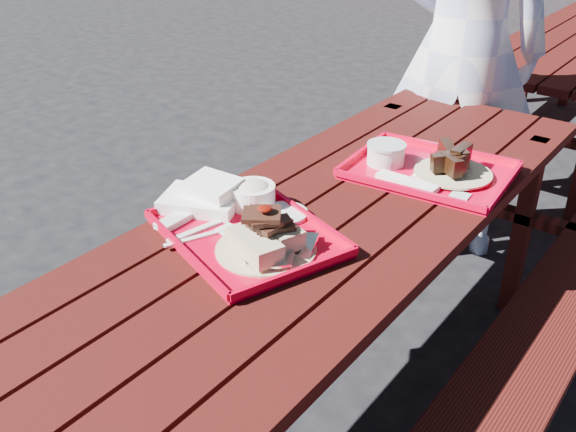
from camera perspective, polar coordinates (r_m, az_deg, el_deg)
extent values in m
plane|color=black|center=(2.26, 2.41, -17.07)|extent=(60.00, 60.00, 0.00)
cube|color=#430E0C|center=(1.97, -4.33, 1.90)|extent=(0.14, 2.40, 0.04)
cube|color=#430E0C|center=(1.88, -0.89, 0.67)|extent=(0.14, 2.40, 0.04)
cube|color=#430E0C|center=(1.81, 2.87, -0.68)|extent=(0.14, 2.40, 0.04)
cube|color=#430E0C|center=(1.74, 6.95, -2.14)|extent=(0.14, 2.40, 0.04)
cube|color=#430E0C|center=(1.68, 11.34, -3.70)|extent=(0.14, 2.40, 0.04)
cube|color=#430E0C|center=(2.29, -9.37, -2.93)|extent=(0.25, 2.40, 0.04)
cube|color=#430E0C|center=(2.95, 2.62, 0.23)|extent=(0.06, 0.06, 0.42)
cube|color=#430E0C|center=(1.79, 18.63, -14.65)|extent=(0.25, 2.40, 0.04)
cube|color=#430E0C|center=(2.84, 8.73, 2.45)|extent=(0.06, 0.06, 0.75)
cube|color=#430E0C|center=(2.65, 20.08, -1.14)|extent=(0.06, 0.06, 0.75)
cube|color=#430E0C|center=(2.70, 14.34, 1.75)|extent=(1.40, 0.06, 0.04)
cube|color=#430E0C|center=(4.36, 21.45, 15.10)|extent=(0.14, 2.40, 0.04)
cube|color=#430E0C|center=(4.33, 23.37, 14.64)|extent=(0.14, 2.40, 0.04)
cube|color=#430E0C|center=(4.52, 17.36, 12.20)|extent=(0.25, 2.40, 0.04)
cube|color=#430E0C|center=(3.84, 12.26, 6.58)|extent=(0.06, 0.06, 0.42)
cube|color=#430E0C|center=(5.35, 20.39, 11.69)|extent=(0.06, 0.06, 0.42)
cube|color=#430E0C|center=(3.58, 15.70, 7.35)|extent=(0.06, 0.06, 0.75)
cube|color=#430E0C|center=(5.35, 23.99, 12.89)|extent=(0.06, 0.06, 0.75)
cube|color=#430E0C|center=(3.48, 20.36, 6.93)|extent=(1.40, 0.06, 0.04)
cube|color=red|center=(1.70, -3.69, -1.80)|extent=(0.56, 0.50, 0.01)
cube|color=red|center=(1.77, 1.37, 0.30)|extent=(0.45, 0.17, 0.02)
cube|color=red|center=(1.62, -9.26, -3.09)|extent=(0.45, 0.17, 0.02)
cube|color=red|center=(1.52, 0.80, -5.03)|extent=(0.13, 0.35, 0.02)
cube|color=red|center=(1.87, -7.34, 1.68)|extent=(0.13, 0.35, 0.02)
cylinder|color=tan|center=(1.62, -1.98, -2.94)|extent=(0.26, 0.26, 0.01)
cube|color=tan|center=(1.57, -2.97, -2.56)|extent=(0.18, 0.12, 0.05)
cube|color=tan|center=(1.63, -1.05, -1.33)|extent=(0.18, 0.12, 0.05)
ellipsoid|color=#540D05|center=(1.56, -2.06, 1.09)|extent=(0.04, 0.04, 0.02)
cylinder|color=white|center=(1.82, -3.15, 1.81)|extent=(0.13, 0.13, 0.06)
ellipsoid|color=beige|center=(1.81, -3.17, 2.35)|extent=(0.11, 0.11, 0.05)
cylinder|color=silver|center=(1.78, -0.36, 0.22)|extent=(0.13, 0.13, 0.01)
cube|color=silver|center=(1.79, -8.91, 0.25)|extent=(0.05, 0.21, 0.02)
cube|color=silver|center=(1.71, -8.22, -1.30)|extent=(0.05, 0.17, 0.01)
cube|color=silver|center=(1.69, -8.06, -1.87)|extent=(0.09, 0.17, 0.01)
cube|color=silver|center=(1.71, -5.34, -1.24)|extent=(0.06, 0.06, 0.00)
cube|color=red|center=(2.09, 12.42, 3.79)|extent=(0.51, 0.41, 0.01)
cube|color=red|center=(2.25, 14.15, 5.83)|extent=(0.48, 0.06, 0.02)
cube|color=red|center=(1.93, 10.50, 2.29)|extent=(0.48, 0.06, 0.02)
cube|color=red|center=(2.03, 18.78, 2.59)|extent=(0.05, 0.37, 0.02)
cube|color=red|center=(2.17, 6.53, 5.66)|extent=(0.05, 0.37, 0.02)
cube|color=white|center=(2.07, 13.85, 3.71)|extent=(0.18, 0.18, 0.01)
cylinder|color=tan|center=(2.07, 14.45, 3.75)|extent=(0.24, 0.24, 0.01)
cylinder|color=silver|center=(2.11, 8.70, 5.38)|extent=(0.12, 0.12, 0.06)
cylinder|color=silver|center=(2.09, 8.77, 6.25)|extent=(0.13, 0.13, 0.01)
cube|color=white|center=(1.98, 10.52, 2.99)|extent=(0.20, 0.05, 0.02)
cube|color=silver|center=(1.95, 15.07, 1.80)|extent=(0.06, 0.05, 0.00)
cube|color=white|center=(1.84, -7.73, 1.18)|extent=(0.26, 0.23, 0.05)
cube|color=white|center=(1.82, -6.74, 2.57)|extent=(0.15, 0.12, 0.04)
imported|color=#BECDF9|center=(2.90, 15.38, 14.13)|extent=(0.79, 0.64, 1.87)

